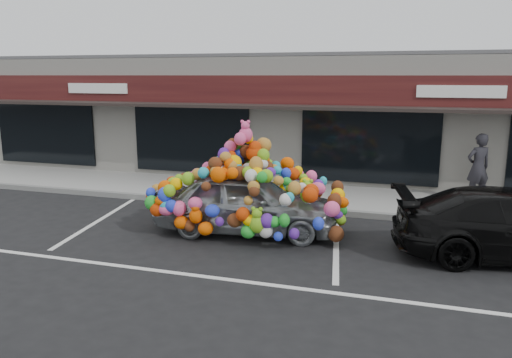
% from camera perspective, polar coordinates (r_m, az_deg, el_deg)
% --- Properties ---
extents(ground, '(90.00, 90.00, 0.00)m').
position_cam_1_polar(ground, '(11.59, -4.92, -6.40)').
color(ground, black).
rests_on(ground, ground).
extents(shop_building, '(24.00, 7.20, 4.31)m').
position_cam_1_polar(shop_building, '(19.15, 4.56, 7.43)').
color(shop_building, white).
rests_on(shop_building, ground).
extents(sidewalk, '(26.00, 3.00, 0.15)m').
position_cam_1_polar(sidewalk, '(15.21, 0.74, -1.65)').
color(sidewalk, '#989792').
rests_on(sidewalk, ground).
extents(kerb, '(26.00, 0.18, 0.16)m').
position_cam_1_polar(kerb, '(13.82, -1.03, -3.03)').
color(kerb, slate).
rests_on(kerb, ground).
extents(parking_stripe_left, '(0.73, 4.37, 0.01)m').
position_cam_1_polar(parking_stripe_left, '(13.24, -17.57, -4.57)').
color(parking_stripe_left, silver).
rests_on(parking_stripe_left, ground).
extents(parking_stripe_mid, '(0.73, 4.37, 0.01)m').
position_cam_1_polar(parking_stripe_mid, '(11.08, 9.15, -7.36)').
color(parking_stripe_mid, silver).
rests_on(parking_stripe_mid, ground).
extents(lane_line, '(14.00, 0.12, 0.01)m').
position_cam_1_polar(lane_line, '(8.94, 1.60, -12.00)').
color(lane_line, silver).
rests_on(lane_line, ground).
extents(toy_car, '(3.04, 4.66, 2.61)m').
position_cam_1_polar(toy_car, '(11.53, -1.08, -1.88)').
color(toy_car, gray).
rests_on(toy_car, ground).
extents(pedestrian_a, '(0.82, 0.72, 1.89)m').
position_cam_1_polar(pedestrian_a, '(15.22, 24.05, 1.25)').
color(pedestrian_a, black).
rests_on(pedestrian_a, sidewalk).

